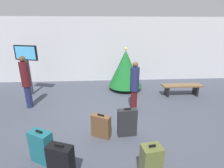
{
  "coord_description": "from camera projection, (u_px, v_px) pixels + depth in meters",
  "views": [
    {
      "loc": [
        -0.17,
        -4.87,
        2.74
      ],
      "look_at": [
        0.18,
        0.55,
        0.9
      ],
      "focal_mm": 27.03,
      "sensor_mm": 36.0,
      "label": 1
    }
  ],
  "objects": [
    {
      "name": "traveller_0",
      "position": [
        134.0,
        86.0,
        5.56
      ],
      "size": [
        0.4,
        0.4,
        1.71
      ],
      "color": "#4C1419",
      "rests_on": "ground_plane"
    },
    {
      "name": "suitcase_4",
      "position": [
        151.0,
        164.0,
        3.07
      ],
      "size": [
        0.39,
        0.32,
        0.79
      ],
      "color": "#59602D",
      "rests_on": "ground_plane"
    },
    {
      "name": "holiday_tree",
      "position": [
        125.0,
        68.0,
        7.52
      ],
      "size": [
        1.5,
        1.5,
        1.92
      ],
      "color": "#4C3319",
      "rests_on": "ground_plane"
    },
    {
      "name": "ground_plane",
      "position": [
        108.0,
        116.0,
        5.49
      ],
      "size": [
        16.0,
        16.0,
        0.0
      ],
      "primitive_type": "plane",
      "color": "#424754"
    },
    {
      "name": "suitcase_0",
      "position": [
        61.0,
        165.0,
        3.02
      ],
      "size": [
        0.5,
        0.36,
        0.83
      ],
      "color": "black",
      "rests_on": "ground_plane"
    },
    {
      "name": "suitcase_1",
      "position": [
        101.0,
        126.0,
        4.36
      ],
      "size": [
        0.53,
        0.39,
        0.65
      ],
      "color": "brown",
      "rests_on": "ground_plane"
    },
    {
      "name": "suitcase_3",
      "position": [
        127.0,
        123.0,
        4.39
      ],
      "size": [
        0.51,
        0.21,
        0.79
      ],
      "color": "#232326",
      "rests_on": "ground_plane"
    },
    {
      "name": "back_wall",
      "position": [
        104.0,
        50.0,
        8.7
      ],
      "size": [
        16.0,
        0.2,
        3.23
      ],
      "primitive_type": "cube",
      "color": "silver",
      "rests_on": "ground_plane"
    },
    {
      "name": "flight_info_kiosk",
      "position": [
        27.0,
        60.0,
        6.79
      ],
      "size": [
        0.99,
        0.39,
        2.07
      ],
      "color": "#333338",
      "rests_on": "ground_plane"
    },
    {
      "name": "suitcase_2",
      "position": [
        41.0,
        147.0,
        3.54
      ],
      "size": [
        0.53,
        0.44,
        0.75
      ],
      "color": "#19606B",
      "rests_on": "ground_plane"
    },
    {
      "name": "traveller_1",
      "position": [
        26.0,
        81.0,
        5.77
      ],
      "size": [
        0.37,
        0.37,
        1.85
      ],
      "color": "#1E234C",
      "rests_on": "ground_plane"
    },
    {
      "name": "waiting_bench",
      "position": [
        182.0,
        87.0,
        7.0
      ],
      "size": [
        1.64,
        0.44,
        0.48
      ],
      "color": "brown",
      "rests_on": "ground_plane"
    }
  ]
}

